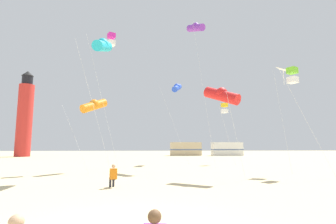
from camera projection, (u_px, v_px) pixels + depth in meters
kite_flyer_standing at (113, 175)px, 12.93m from camera, size 0.45×0.56×1.16m
kite_tube_orange at (94, 105)px, 21.32m from camera, size 3.46×3.65×6.07m
kite_tube_scarlet at (222, 95)px, 16.44m from camera, size 2.40×2.50×5.95m
kite_box_lime at (292, 75)px, 18.73m from camera, size 3.22×2.17×7.68m
kite_box_magenta at (111, 40)px, 23.40m from camera, size 3.16×2.35×12.15m
kite_tube_blue at (177, 88)px, 31.20m from camera, size 3.28×3.50×9.70m
kite_box_gold at (224, 108)px, 30.33m from camera, size 1.66×1.25×7.01m
kite_diamond_white at (283, 73)px, 20.47m from camera, size 1.34×1.34×8.24m
kite_tube_cyan at (103, 46)px, 17.16m from camera, size 2.63×2.74×9.34m
kite_tube_violet at (196, 28)px, 26.00m from camera, size 2.39×2.84×14.52m
lighthouse_distant at (25, 116)px, 50.47m from camera, size 2.80×2.80×16.80m
rv_van_tan at (186, 149)px, 55.04m from camera, size 6.54×2.62×2.80m
rv_van_white at (227, 149)px, 55.10m from camera, size 6.56×2.70×2.80m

